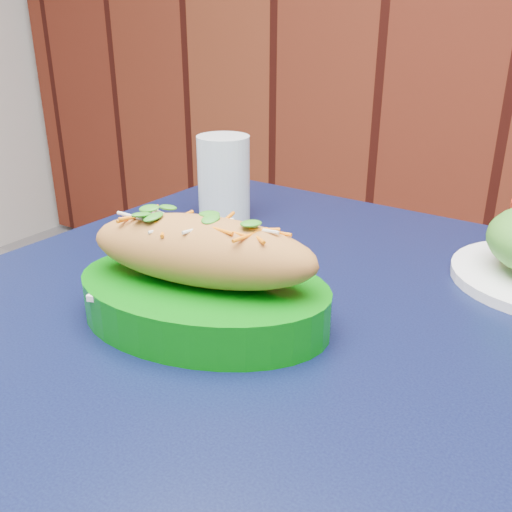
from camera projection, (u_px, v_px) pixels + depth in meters
The scene contains 3 objects.
cafe_table at pixel (294, 392), 0.61m from camera, with size 0.84×0.84×0.75m.
banh_mi_basket at pixel (203, 279), 0.56m from camera, with size 0.29×0.22×0.12m.
water_glass at pixel (224, 178), 0.84m from camera, with size 0.08×0.08×0.12m, color silver.
Camera 1 is at (-0.11, 1.15, 1.04)m, focal length 40.00 mm.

